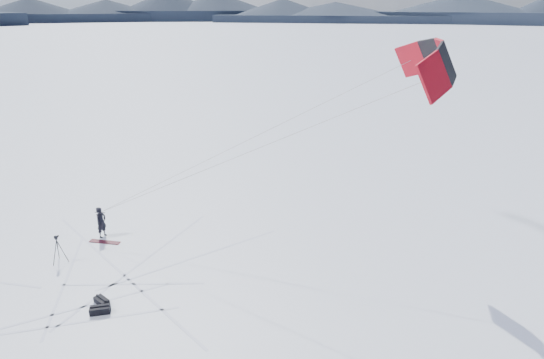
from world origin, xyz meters
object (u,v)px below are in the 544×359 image
at_px(snowkiter, 103,236).
at_px(gear_bag_b, 102,301).
at_px(tripod, 58,245).
at_px(gear_bag_a, 100,310).
at_px(snowboard, 105,242).

bearing_deg(snowkiter, gear_bag_b, -137.33).
xyz_separation_m(tripod, gear_bag_a, (4.41, -2.15, -0.72)).
distance_m(snowkiter, gear_bag_b, 5.96).
xyz_separation_m(snowboard, tripod, (-0.54, -2.26, 0.85)).
bearing_deg(snowkiter, gear_bag_a, -137.78).
bearing_deg(gear_bag_b, gear_bag_a, -36.10).
bearing_deg(snowboard, snowkiter, 125.45).
relative_size(gear_bag_a, gear_bag_b, 1.09).
distance_m(gear_bag_a, gear_bag_b, 0.59).
distance_m(snowboard, tripod, 2.48).
distance_m(snowboard, gear_bag_b, 5.28).
relative_size(tripod, gear_bag_a, 1.66).
relative_size(snowkiter, gear_bag_b, 2.18).
xyz_separation_m(snowboard, gear_bag_b, (3.50, -3.95, 0.11)).
bearing_deg(tripod, gear_bag_b, -48.11).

